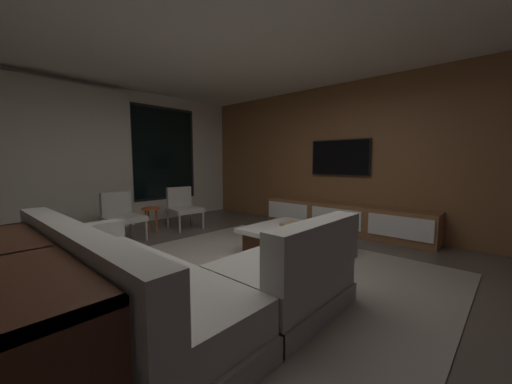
{
  "coord_description": "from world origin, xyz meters",
  "views": [
    {
      "loc": [
        -2.08,
        -2.23,
        1.28
      ],
      "look_at": [
        1.55,
        1.08,
        0.76
      ],
      "focal_mm": 20.26,
      "sensor_mm": 36.0,
      "label": 1
    }
  ],
  "objects_px": {
    "coffee_table": "(293,240)",
    "accent_chair_by_curtain": "(121,214)",
    "sectional_couch": "(169,283)",
    "media_console": "(344,219)",
    "console_table_behind_couch": "(22,305)",
    "side_stool": "(151,212)",
    "accent_chair_near_window": "(183,205)",
    "book_stack_on_coffee_table": "(291,224)",
    "mounted_tv": "(340,157)"
  },
  "relations": [
    {
      "from": "coffee_table",
      "to": "accent_chair_by_curtain",
      "type": "relative_size",
      "value": 1.49
    },
    {
      "from": "sectional_couch",
      "to": "media_console",
      "type": "distance_m",
      "value": 3.67
    },
    {
      "from": "media_console",
      "to": "console_table_behind_couch",
      "type": "relative_size",
      "value": 1.48
    },
    {
      "from": "accent_chair_by_curtain",
      "to": "console_table_behind_couch",
      "type": "relative_size",
      "value": 0.37
    },
    {
      "from": "accent_chair_by_curtain",
      "to": "side_stool",
      "type": "bearing_deg",
      "value": 7.37
    },
    {
      "from": "coffee_table",
      "to": "accent_chair_near_window",
      "type": "distance_m",
      "value": 2.48
    },
    {
      "from": "coffee_table",
      "to": "media_console",
      "type": "relative_size",
      "value": 0.37
    },
    {
      "from": "accent_chair_near_window",
      "to": "media_console",
      "type": "height_order",
      "value": "accent_chair_near_window"
    },
    {
      "from": "console_table_behind_couch",
      "to": "accent_chair_by_curtain",
      "type": "bearing_deg",
      "value": 56.95
    },
    {
      "from": "book_stack_on_coffee_table",
      "to": "console_table_behind_couch",
      "type": "height_order",
      "value": "console_table_behind_couch"
    },
    {
      "from": "book_stack_on_coffee_table",
      "to": "console_table_behind_couch",
      "type": "relative_size",
      "value": 0.14
    },
    {
      "from": "mounted_tv",
      "to": "side_stool",
      "type": "bearing_deg",
      "value": 137.83
    },
    {
      "from": "media_console",
      "to": "mounted_tv",
      "type": "height_order",
      "value": "mounted_tv"
    },
    {
      "from": "coffee_table",
      "to": "accent_chair_by_curtain",
      "type": "distance_m",
      "value": 2.8
    },
    {
      "from": "book_stack_on_coffee_table",
      "to": "media_console",
      "type": "relative_size",
      "value": 0.09
    },
    {
      "from": "accent_chair_near_window",
      "to": "console_table_behind_couch",
      "type": "distance_m",
      "value": 3.82
    },
    {
      "from": "accent_chair_by_curtain",
      "to": "console_table_behind_couch",
      "type": "xyz_separation_m",
      "value": [
        -1.66,
        -2.55,
        -0.02
      ]
    },
    {
      "from": "book_stack_on_coffee_table",
      "to": "side_stool",
      "type": "relative_size",
      "value": 0.64
    },
    {
      "from": "accent_chair_near_window",
      "to": "media_console",
      "type": "distance_m",
      "value": 3.01
    },
    {
      "from": "coffee_table",
      "to": "side_stool",
      "type": "distance_m",
      "value": 2.65
    },
    {
      "from": "console_table_behind_couch",
      "to": "coffee_table",
      "type": "bearing_deg",
      "value": 1.75
    },
    {
      "from": "console_table_behind_couch",
      "to": "book_stack_on_coffee_table",
      "type": "bearing_deg",
      "value": 3.23
    },
    {
      "from": "sectional_couch",
      "to": "console_table_behind_couch",
      "type": "height_order",
      "value": "sectional_couch"
    },
    {
      "from": "coffee_table",
      "to": "media_console",
      "type": "xyz_separation_m",
      "value": [
        1.6,
        0.02,
        0.06
      ]
    },
    {
      "from": "side_stool",
      "to": "console_table_behind_couch",
      "type": "distance_m",
      "value": 3.42
    },
    {
      "from": "accent_chair_by_curtain",
      "to": "mounted_tv",
      "type": "height_order",
      "value": "mounted_tv"
    },
    {
      "from": "sectional_couch",
      "to": "accent_chair_near_window",
      "type": "height_order",
      "value": "sectional_couch"
    },
    {
      "from": "book_stack_on_coffee_table",
      "to": "accent_chair_by_curtain",
      "type": "height_order",
      "value": "accent_chair_by_curtain"
    },
    {
      "from": "accent_chair_near_window",
      "to": "mounted_tv",
      "type": "xyz_separation_m",
      "value": [
        1.92,
        -2.25,
        0.92
      ]
    },
    {
      "from": "accent_chair_near_window",
      "to": "mounted_tv",
      "type": "relative_size",
      "value": 0.69
    },
    {
      "from": "book_stack_on_coffee_table",
      "to": "coffee_table",
      "type": "bearing_deg",
      "value": -124.16
    },
    {
      "from": "sectional_couch",
      "to": "media_console",
      "type": "xyz_separation_m",
      "value": [
        3.66,
        0.24,
        -0.04
      ]
    },
    {
      "from": "accent_chair_near_window",
      "to": "side_stool",
      "type": "bearing_deg",
      "value": 174.64
    },
    {
      "from": "accent_chair_by_curtain",
      "to": "mounted_tv",
      "type": "relative_size",
      "value": 0.69
    },
    {
      "from": "coffee_table",
      "to": "accent_chair_near_window",
      "type": "bearing_deg",
      "value": 93.36
    },
    {
      "from": "accent_chair_near_window",
      "to": "media_console",
      "type": "xyz_separation_m",
      "value": [
        1.74,
        -2.45,
        -0.18
      ]
    },
    {
      "from": "coffee_table",
      "to": "side_stool",
      "type": "xyz_separation_m",
      "value": [
        -0.77,
        2.53,
        0.19
      ]
    },
    {
      "from": "sectional_couch",
      "to": "accent_chair_by_curtain",
      "type": "relative_size",
      "value": 3.21
    },
    {
      "from": "sectional_couch",
      "to": "mounted_tv",
      "type": "bearing_deg",
      "value": 6.51
    },
    {
      "from": "side_stool",
      "to": "media_console",
      "type": "distance_m",
      "value": 3.45
    },
    {
      "from": "side_stool",
      "to": "accent_chair_near_window",
      "type": "bearing_deg",
      "value": -5.36
    },
    {
      "from": "side_stool",
      "to": "console_table_behind_couch",
      "type": "bearing_deg",
      "value": -130.11
    },
    {
      "from": "media_console",
      "to": "console_table_behind_couch",
      "type": "height_order",
      "value": "console_table_behind_couch"
    },
    {
      "from": "sectional_couch",
      "to": "book_stack_on_coffee_table",
      "type": "relative_size",
      "value": 8.53
    },
    {
      "from": "mounted_tv",
      "to": "book_stack_on_coffee_table",
      "type": "bearing_deg",
      "value": -175.53
    },
    {
      "from": "coffee_table",
      "to": "side_stool",
      "type": "height_order",
      "value": "side_stool"
    },
    {
      "from": "book_stack_on_coffee_table",
      "to": "accent_chair_near_window",
      "type": "bearing_deg",
      "value": 94.77
    },
    {
      "from": "sectional_couch",
      "to": "console_table_behind_couch",
      "type": "relative_size",
      "value": 1.19
    },
    {
      "from": "coffee_table",
      "to": "media_console",
      "type": "bearing_deg",
      "value": 0.61
    },
    {
      "from": "book_stack_on_coffee_table",
      "to": "accent_chair_near_window",
      "type": "xyz_separation_m",
      "value": [
        -0.2,
        2.39,
        0.05
      ]
    }
  ]
}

